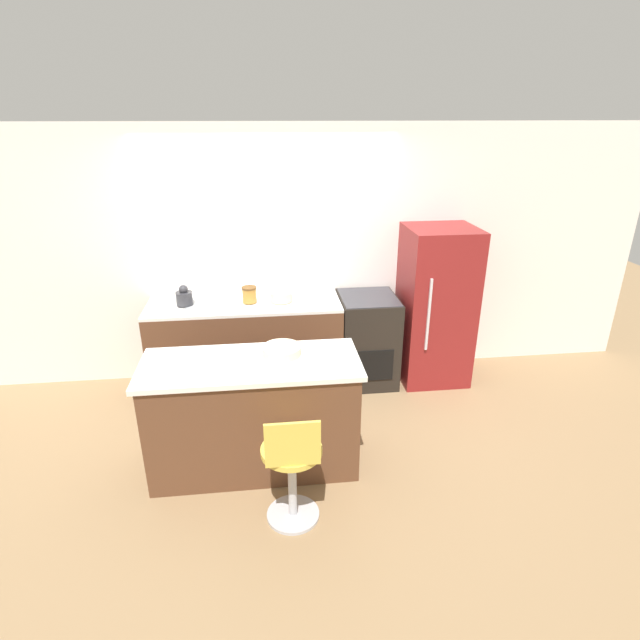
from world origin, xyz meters
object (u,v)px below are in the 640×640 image
at_px(oven_range, 367,339).
at_px(mixing_bowl, 281,296).
at_px(kettle, 184,297).
at_px(refrigerator, 435,306).
at_px(stool_chair, 292,469).

bearing_deg(oven_range, mixing_bowl, -179.33).
bearing_deg(kettle, oven_range, 0.33).
xyz_separation_m(oven_range, refrigerator, (0.71, -0.01, 0.35)).
relative_size(stool_chair, kettle, 4.49).
bearing_deg(mixing_bowl, oven_range, 0.67).
distance_m(refrigerator, mixing_bowl, 1.60).
xyz_separation_m(refrigerator, kettle, (-2.53, -0.00, 0.21)).
distance_m(oven_range, mixing_bowl, 1.03).
height_order(oven_range, stool_chair, oven_range).
xyz_separation_m(refrigerator, mixing_bowl, (-1.59, -0.00, 0.17)).
bearing_deg(oven_range, refrigerator, -0.64).
relative_size(oven_range, refrigerator, 0.58).
xyz_separation_m(kettle, mixing_bowl, (0.94, -0.00, -0.04)).
bearing_deg(stool_chair, oven_range, 64.57).
distance_m(oven_range, refrigerator, 0.79).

